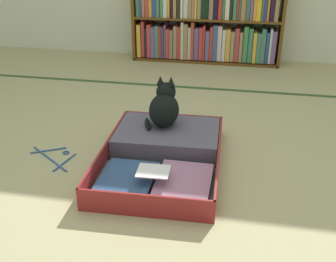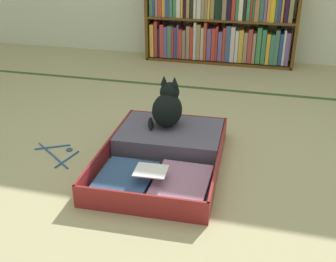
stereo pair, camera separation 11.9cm
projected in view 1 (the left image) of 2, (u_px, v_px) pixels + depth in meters
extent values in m
plane|color=tan|center=(173.00, 172.00, 2.27)|extent=(10.00, 10.00, 0.00)
cube|color=#335229|center=(202.00, 88.00, 3.50)|extent=(4.80, 0.05, 0.00)
cube|color=brown|center=(136.00, 16.00, 4.20)|extent=(0.03, 0.27, 0.88)
cube|color=brown|center=(282.00, 21.00, 3.94)|extent=(0.03, 0.27, 0.88)
cube|color=brown|center=(205.00, 60.00, 4.26)|extent=(1.47, 0.27, 0.02)
cube|color=brown|center=(207.00, 18.00, 4.07)|extent=(1.44, 0.27, 0.02)
cube|color=gold|center=(141.00, 39.00, 4.29)|extent=(0.04, 0.22, 0.33)
cube|color=#B4383B|center=(145.00, 37.00, 4.28)|extent=(0.03, 0.22, 0.37)
cube|color=black|center=(148.00, 41.00, 4.29)|extent=(0.02, 0.22, 0.29)
cube|color=#BD3E38|center=(151.00, 39.00, 4.27)|extent=(0.04, 0.22, 0.34)
cube|color=#665294|center=(155.00, 41.00, 4.27)|extent=(0.03, 0.22, 0.32)
cube|color=#447661|center=(159.00, 40.00, 4.25)|extent=(0.04, 0.22, 0.33)
cube|color=#B0302C|center=(162.00, 41.00, 4.25)|extent=(0.02, 0.22, 0.32)
cube|color=#3C3C7F|center=(164.00, 41.00, 4.25)|extent=(0.02, 0.22, 0.32)
cube|color=slate|center=(167.00, 40.00, 4.25)|extent=(0.02, 0.22, 0.34)
cube|color=#C33C30|center=(169.00, 42.00, 4.25)|extent=(0.03, 0.22, 0.30)
cube|color=#8C6F60|center=(173.00, 43.00, 4.24)|extent=(0.03, 0.22, 0.29)
cube|color=#9B7C61|center=(177.00, 40.00, 4.23)|extent=(0.04, 0.22, 0.33)
cube|color=#C0382B|center=(180.00, 41.00, 4.22)|extent=(0.03, 0.22, 0.33)
cube|color=silver|center=(183.00, 39.00, 4.20)|extent=(0.02, 0.22, 0.38)
cube|color=#988357|center=(187.00, 40.00, 4.20)|extent=(0.04, 0.22, 0.36)
cube|color=silver|center=(191.00, 42.00, 4.21)|extent=(0.03, 0.22, 0.32)
cube|color=#B3442A|center=(193.00, 39.00, 4.18)|extent=(0.03, 0.22, 0.38)
cube|color=#6A5798|center=(197.00, 42.00, 4.20)|extent=(0.04, 0.22, 0.32)
cube|color=#BF3A37|center=(202.00, 42.00, 4.18)|extent=(0.04, 0.22, 0.33)
cube|color=#AD3232|center=(205.00, 41.00, 4.17)|extent=(0.02, 0.22, 0.35)
cube|color=slate|center=(208.00, 44.00, 4.18)|extent=(0.04, 0.22, 0.30)
cube|color=#C13B2C|center=(212.00, 42.00, 4.17)|extent=(0.03, 0.22, 0.34)
cube|color=#3D5383|center=(216.00, 41.00, 4.15)|extent=(0.04, 0.22, 0.36)
cube|color=silver|center=(220.00, 42.00, 4.14)|extent=(0.04, 0.22, 0.35)
cube|color=silver|center=(224.00, 44.00, 4.15)|extent=(0.03, 0.22, 0.31)
cube|color=gold|center=(228.00, 43.00, 4.14)|extent=(0.04, 0.22, 0.32)
cube|color=#98855D|center=(233.00, 45.00, 4.14)|extent=(0.04, 0.22, 0.30)
cube|color=#B13F3E|center=(237.00, 43.00, 4.12)|extent=(0.04, 0.22, 0.33)
cube|color=#9F7C5D|center=(241.00, 45.00, 4.12)|extent=(0.03, 0.22, 0.30)
cube|color=#43884F|center=(246.00, 42.00, 4.11)|extent=(0.04, 0.22, 0.35)
cube|color=#38815C|center=(250.00, 44.00, 4.10)|extent=(0.04, 0.22, 0.34)
cube|color=gold|center=(254.00, 46.00, 4.09)|extent=(0.03, 0.22, 0.30)
cube|color=#3F7960|center=(258.00, 46.00, 4.09)|extent=(0.04, 0.22, 0.29)
cube|color=#47735F|center=(263.00, 44.00, 4.07)|extent=(0.04, 0.22, 0.34)
cube|color=#264D86|center=(267.00, 46.00, 4.08)|extent=(0.03, 0.22, 0.30)
cube|color=silver|center=(270.00, 44.00, 4.07)|extent=(0.02, 0.22, 0.34)
cube|color=slate|center=(273.00, 46.00, 4.06)|extent=(0.04, 0.22, 0.32)
cube|color=gold|center=(152.00, 0.00, 4.10)|extent=(0.03, 0.22, 0.30)
cube|color=#274F82|center=(157.00, 0.00, 4.08)|extent=(0.02, 0.22, 0.31)
cube|color=silver|center=(167.00, 1.00, 4.07)|extent=(0.04, 0.22, 0.29)
cube|color=black|center=(173.00, 1.00, 4.06)|extent=(0.03, 0.22, 0.31)
cube|color=#29291B|center=(180.00, 0.00, 4.05)|extent=(0.03, 0.22, 0.32)
cube|color=#968656|center=(191.00, 2.00, 4.03)|extent=(0.03, 0.22, 0.29)
cube|color=#9C7659|center=(194.00, 1.00, 4.01)|extent=(0.03, 0.22, 0.31)
cube|color=gold|center=(197.00, 2.00, 4.01)|extent=(0.02, 0.22, 0.30)
cube|color=black|center=(205.00, 1.00, 4.01)|extent=(0.04, 0.22, 0.31)
cube|color=black|center=(209.00, 0.00, 4.00)|extent=(0.03, 0.22, 0.33)
cube|color=#8D745E|center=(212.00, 1.00, 3.98)|extent=(0.04, 0.22, 0.31)
cube|color=red|center=(221.00, 0.00, 3.96)|extent=(0.03, 0.22, 0.34)
cube|color=#3D835C|center=(225.00, 3.00, 3.98)|extent=(0.03, 0.22, 0.29)
cube|color=beige|center=(228.00, 2.00, 3.96)|extent=(0.04, 0.22, 0.31)
cube|color=black|center=(232.00, 2.00, 3.96)|extent=(0.02, 0.22, 0.30)
cube|color=#A3734B|center=(244.00, 3.00, 3.93)|extent=(0.04, 0.22, 0.30)
cube|color=#7E5793|center=(252.00, 2.00, 3.91)|extent=(0.02, 0.22, 0.33)
cube|color=#F1A93E|center=(256.00, 0.00, 3.91)|extent=(0.03, 0.22, 0.35)
cube|color=yellow|center=(259.00, 3.00, 3.91)|extent=(0.04, 0.22, 0.31)
cube|color=#35764E|center=(263.00, 0.00, 3.90)|extent=(0.02, 0.22, 0.37)
cube|color=#2A132E|center=(273.00, 3.00, 3.88)|extent=(0.04, 0.22, 0.32)
cube|color=#908154|center=(277.00, 3.00, 3.88)|extent=(0.04, 0.22, 0.32)
cube|color=maroon|center=(154.00, 188.00, 2.11)|extent=(0.67, 0.50, 0.01)
cube|color=maroon|center=(145.00, 206.00, 1.88)|extent=(0.65, 0.04, 0.12)
cube|color=maroon|center=(94.00, 174.00, 2.13)|extent=(0.03, 0.47, 0.12)
cube|color=maroon|center=(216.00, 184.00, 2.04)|extent=(0.03, 0.47, 0.12)
cube|color=#485658|center=(154.00, 187.00, 2.10)|extent=(0.65, 0.47, 0.01)
cube|color=maroon|center=(168.00, 146.00, 2.53)|extent=(0.67, 0.50, 0.01)
cube|color=maroon|center=(173.00, 123.00, 2.71)|extent=(0.65, 0.04, 0.12)
cube|color=maroon|center=(117.00, 134.00, 2.55)|extent=(0.03, 0.47, 0.12)
cube|color=maroon|center=(220.00, 142.00, 2.46)|extent=(0.03, 0.47, 0.12)
cube|color=#485658|center=(168.00, 145.00, 2.53)|extent=(0.65, 0.47, 0.01)
cylinder|color=black|center=(161.00, 163.00, 2.31)|extent=(0.63, 0.04, 0.02)
cube|color=#2C2E2D|center=(126.00, 182.00, 2.12)|extent=(0.29, 0.36, 0.02)
cube|color=#2F4E7A|center=(126.00, 179.00, 2.11)|extent=(0.28, 0.38, 0.01)
cube|color=black|center=(183.00, 188.00, 2.07)|extent=(0.28, 0.39, 0.02)
cube|color=#A06F8E|center=(183.00, 183.00, 2.07)|extent=(0.28, 0.40, 0.02)
cube|color=white|center=(153.00, 171.00, 2.05)|extent=(0.17, 0.15, 0.01)
cube|color=#545162|center=(168.00, 137.00, 2.50)|extent=(0.64, 0.47, 0.11)
cylinder|color=black|center=(146.00, 122.00, 2.72)|extent=(0.02, 0.02, 0.11)
cylinder|color=black|center=(200.00, 125.00, 2.68)|extent=(0.02, 0.02, 0.11)
cube|color=red|center=(124.00, 206.00, 1.91)|extent=(0.03, 0.00, 0.02)
cube|color=#3C8448|center=(163.00, 199.00, 1.86)|extent=(0.04, 0.00, 0.03)
ellipsoid|color=black|center=(164.00, 110.00, 2.48)|extent=(0.19, 0.23, 0.21)
ellipsoid|color=black|center=(166.00, 113.00, 2.55)|extent=(0.13, 0.08, 0.11)
sphere|color=black|center=(166.00, 92.00, 2.48)|extent=(0.12, 0.12, 0.12)
cone|color=black|center=(171.00, 81.00, 2.43)|extent=(0.05, 0.05, 0.06)
cone|color=black|center=(160.00, 80.00, 2.45)|extent=(0.05, 0.05, 0.06)
sphere|color=yellow|center=(171.00, 88.00, 2.51)|extent=(0.02, 0.02, 0.02)
sphere|color=yellow|center=(165.00, 88.00, 2.52)|extent=(0.02, 0.02, 0.02)
ellipsoid|color=black|center=(148.00, 124.00, 2.50)|extent=(0.08, 0.17, 0.03)
cylinder|color=#2B5696|center=(50.00, 159.00, 2.39)|extent=(0.32, 0.24, 0.01)
cylinder|color=#2B5696|center=(48.00, 150.00, 2.48)|extent=(0.19, 0.11, 0.01)
cylinder|color=#2B5696|center=(65.00, 162.00, 2.35)|extent=(0.06, 0.21, 0.01)
torus|color=#2B5696|center=(66.00, 153.00, 2.46)|extent=(0.06, 0.06, 0.01)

